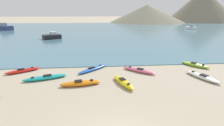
{
  "coord_description": "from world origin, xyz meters",
  "views": [
    {
      "loc": [
        -0.69,
        -5.44,
        5.18
      ],
      "look_at": [
        0.71,
        10.41,
        0.5
      ],
      "focal_mm": 28.0,
      "sensor_mm": 36.0,
      "label": 1
    }
  ],
  "objects_px": {
    "kayak_on_sand_3": "(195,65)",
    "kayak_on_sand_6": "(93,69)",
    "kayak_on_sand_4": "(23,71)",
    "kayak_on_sand_5": "(45,77)",
    "kayak_on_sand_0": "(202,76)",
    "moored_boat_0": "(5,27)",
    "kayak_on_sand_1": "(139,70)",
    "kayak_on_sand_2": "(123,82)",
    "kayak_on_sand_7": "(81,83)",
    "moored_boat_2": "(191,28)",
    "moored_boat_1": "(52,36)"
  },
  "relations": [
    {
      "from": "kayak_on_sand_1",
      "to": "kayak_on_sand_3",
      "type": "distance_m",
      "value": 6.03
    },
    {
      "from": "kayak_on_sand_3",
      "to": "kayak_on_sand_2",
      "type": "bearing_deg",
      "value": -153.97
    },
    {
      "from": "kayak_on_sand_1",
      "to": "kayak_on_sand_4",
      "type": "bearing_deg",
      "value": 175.52
    },
    {
      "from": "kayak_on_sand_5",
      "to": "moored_boat_0",
      "type": "relative_size",
      "value": 0.61
    },
    {
      "from": "kayak_on_sand_0",
      "to": "kayak_on_sand_6",
      "type": "xyz_separation_m",
      "value": [
        -8.82,
        2.81,
        -0.02
      ]
    },
    {
      "from": "kayak_on_sand_4",
      "to": "kayak_on_sand_6",
      "type": "bearing_deg",
      "value": -0.1
    },
    {
      "from": "moored_boat_0",
      "to": "moored_boat_1",
      "type": "relative_size",
      "value": 1.43
    },
    {
      "from": "kayak_on_sand_5",
      "to": "moored_boat_0",
      "type": "bearing_deg",
      "value": 118.88
    },
    {
      "from": "kayak_on_sand_1",
      "to": "kayak_on_sand_5",
      "type": "distance_m",
      "value": 7.92
    },
    {
      "from": "kayak_on_sand_3",
      "to": "moored_boat_1",
      "type": "distance_m",
      "value": 27.06
    },
    {
      "from": "moored_boat_0",
      "to": "kayak_on_sand_1",
      "type": "bearing_deg",
      "value": -52.58
    },
    {
      "from": "kayak_on_sand_7",
      "to": "moored_boat_1",
      "type": "bearing_deg",
      "value": 107.82
    },
    {
      "from": "kayak_on_sand_5",
      "to": "moored_boat_1",
      "type": "height_order",
      "value": "moored_boat_1"
    },
    {
      "from": "kayak_on_sand_0",
      "to": "moored_boat_0",
      "type": "distance_m",
      "value": 54.39
    },
    {
      "from": "kayak_on_sand_0",
      "to": "kayak_on_sand_4",
      "type": "bearing_deg",
      "value": 169.37
    },
    {
      "from": "kayak_on_sand_0",
      "to": "moored_boat_2",
      "type": "xyz_separation_m",
      "value": [
        20.08,
        38.83,
        0.37
      ]
    },
    {
      "from": "kayak_on_sand_1",
      "to": "kayak_on_sand_7",
      "type": "xyz_separation_m",
      "value": [
        -4.95,
        -2.56,
        0.02
      ]
    },
    {
      "from": "kayak_on_sand_2",
      "to": "moored_boat_0",
      "type": "bearing_deg",
      "value": 123.99
    },
    {
      "from": "moored_boat_1",
      "to": "kayak_on_sand_7",
      "type": "bearing_deg",
      "value": -72.18
    },
    {
      "from": "kayak_on_sand_0",
      "to": "kayak_on_sand_1",
      "type": "height_order",
      "value": "kayak_on_sand_0"
    },
    {
      "from": "kayak_on_sand_0",
      "to": "kayak_on_sand_4",
      "type": "xyz_separation_m",
      "value": [
        -15.05,
        2.82,
        -0.01
      ]
    },
    {
      "from": "kayak_on_sand_4",
      "to": "moored_boat_0",
      "type": "distance_m",
      "value": 43.64
    },
    {
      "from": "kayak_on_sand_1",
      "to": "kayak_on_sand_5",
      "type": "height_order",
      "value": "kayak_on_sand_1"
    },
    {
      "from": "kayak_on_sand_1",
      "to": "kayak_on_sand_4",
      "type": "relative_size",
      "value": 1.02
    },
    {
      "from": "kayak_on_sand_5",
      "to": "moored_boat_2",
      "type": "height_order",
      "value": "moored_boat_2"
    },
    {
      "from": "kayak_on_sand_7",
      "to": "kayak_on_sand_6",
      "type": "bearing_deg",
      "value": 75.77
    },
    {
      "from": "kayak_on_sand_1",
      "to": "moored_boat_2",
      "type": "distance_m",
      "value": 44.39
    },
    {
      "from": "kayak_on_sand_3",
      "to": "moored_boat_0",
      "type": "bearing_deg",
      "value": 133.27
    },
    {
      "from": "kayak_on_sand_2",
      "to": "kayak_on_sand_4",
      "type": "xyz_separation_m",
      "value": [
        -8.51,
        3.47,
        -0.03
      ]
    },
    {
      "from": "kayak_on_sand_0",
      "to": "kayak_on_sand_7",
      "type": "relative_size",
      "value": 1.07
    },
    {
      "from": "kayak_on_sand_2",
      "to": "kayak_on_sand_3",
      "type": "bearing_deg",
      "value": 26.03
    },
    {
      "from": "kayak_on_sand_2",
      "to": "moored_boat_2",
      "type": "distance_m",
      "value": 47.61
    },
    {
      "from": "kayak_on_sand_2",
      "to": "kayak_on_sand_3",
      "type": "xyz_separation_m",
      "value": [
        7.74,
        3.78,
        -0.01
      ]
    },
    {
      "from": "moored_boat_0",
      "to": "moored_boat_2",
      "type": "height_order",
      "value": "moored_boat_0"
    },
    {
      "from": "kayak_on_sand_2",
      "to": "kayak_on_sand_7",
      "type": "distance_m",
      "value": 3.14
    },
    {
      "from": "kayak_on_sand_4",
      "to": "moored_boat_2",
      "type": "xyz_separation_m",
      "value": [
        35.12,
        36.01,
        0.38
      ]
    },
    {
      "from": "kayak_on_sand_5",
      "to": "moored_boat_0",
      "type": "height_order",
      "value": "moored_boat_0"
    },
    {
      "from": "kayak_on_sand_6",
      "to": "moored_boat_2",
      "type": "bearing_deg",
      "value": 51.25
    },
    {
      "from": "kayak_on_sand_1",
      "to": "moored_boat_0",
      "type": "distance_m",
      "value": 49.86
    },
    {
      "from": "kayak_on_sand_5",
      "to": "moored_boat_1",
      "type": "relative_size",
      "value": 0.87
    },
    {
      "from": "kayak_on_sand_4",
      "to": "kayak_on_sand_5",
      "type": "distance_m",
      "value": 3.14
    },
    {
      "from": "kayak_on_sand_6",
      "to": "kayak_on_sand_1",
      "type": "bearing_deg",
      "value": -11.03
    },
    {
      "from": "kayak_on_sand_2",
      "to": "kayak_on_sand_7",
      "type": "bearing_deg",
      "value": 178.17
    },
    {
      "from": "kayak_on_sand_4",
      "to": "kayak_on_sand_5",
      "type": "relative_size",
      "value": 0.82
    },
    {
      "from": "kayak_on_sand_3",
      "to": "kayak_on_sand_6",
      "type": "distance_m",
      "value": 10.03
    },
    {
      "from": "moored_boat_0",
      "to": "moored_boat_1",
      "type": "xyz_separation_m",
      "value": [
        17.8,
        -18.67,
        -0.25
      ]
    },
    {
      "from": "kayak_on_sand_7",
      "to": "moored_boat_2",
      "type": "relative_size",
      "value": 0.9
    },
    {
      "from": "moored_boat_2",
      "to": "kayak_on_sand_1",
      "type": "bearing_deg",
      "value": -123.97
    },
    {
      "from": "kayak_on_sand_7",
      "to": "kayak_on_sand_5",
      "type": "bearing_deg",
      "value": 153.59
    },
    {
      "from": "kayak_on_sand_3",
      "to": "kayak_on_sand_1",
      "type": "bearing_deg",
      "value": -169.31
    }
  ]
}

